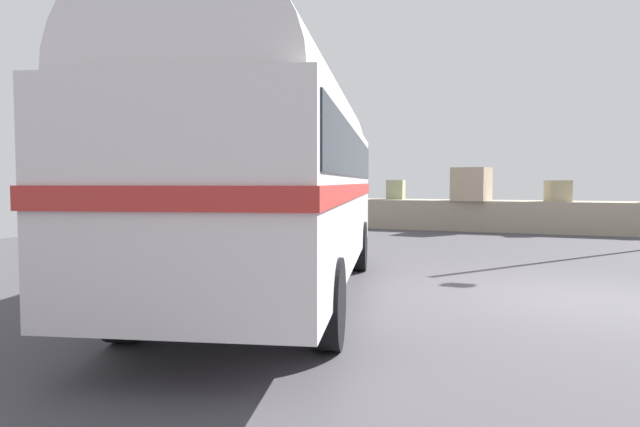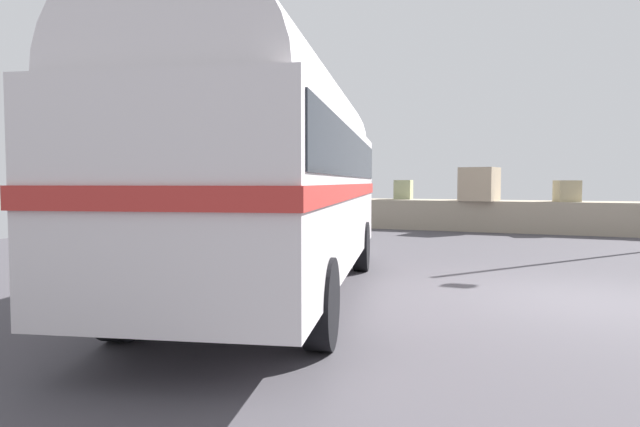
{
  "view_description": "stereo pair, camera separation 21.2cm",
  "coord_description": "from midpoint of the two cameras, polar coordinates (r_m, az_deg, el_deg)",
  "views": [
    {
      "loc": [
        -0.52,
        -9.01,
        1.75
      ],
      "look_at": [
        -3.93,
        -0.55,
        1.24
      ],
      "focal_mm": 31.27,
      "sensor_mm": 36.0,
      "label": 1
    },
    {
      "loc": [
        -0.33,
        -8.93,
        1.75
      ],
      "look_at": [
        -3.93,
        -0.55,
        1.24
      ],
      "focal_mm": 31.27,
      "sensor_mm": 36.0,
      "label": 2
    }
  ],
  "objects": [
    {
      "name": "ground",
      "position": [
        9.15,
        24.4,
        -8.05
      ],
      "size": [
        32.0,
        26.0,
        0.02
      ],
      "color": "#464349"
    },
    {
      "name": "breakwater",
      "position": [
        20.81,
        23.06,
        0.04
      ],
      "size": [
        31.36,
        2.41,
        2.36
      ],
      "color": "#A0947F",
      "rests_on": "ground"
    },
    {
      "name": "vintage_coach",
      "position": [
        8.45,
        -5.25,
        5.23
      ],
      "size": [
        4.49,
        8.91,
        3.7
      ],
      "rotation": [
        0.0,
        0.0,
        0.25
      ],
      "color": "black",
      "rests_on": "ground"
    }
  ]
}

